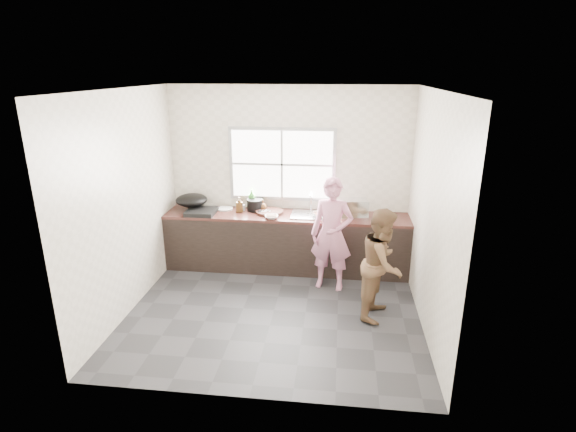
# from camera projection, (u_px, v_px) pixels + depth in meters

# --- Properties ---
(floor) EXTENTS (3.60, 3.20, 0.01)m
(floor) POSITION_uv_depth(u_px,v_px,m) (274.00, 311.00, 5.69)
(floor) COLOR #2A2A2C
(floor) RESTS_ON ground
(ceiling) EXTENTS (3.60, 3.20, 0.01)m
(ceiling) POSITION_uv_depth(u_px,v_px,m) (272.00, 89.00, 4.83)
(ceiling) COLOR silver
(ceiling) RESTS_ON wall_back
(wall_back) EXTENTS (3.60, 0.01, 2.70)m
(wall_back) POSITION_uv_depth(u_px,v_px,m) (289.00, 177.00, 6.77)
(wall_back) COLOR beige
(wall_back) RESTS_ON ground
(wall_left) EXTENTS (0.01, 3.20, 2.70)m
(wall_left) POSITION_uv_depth(u_px,v_px,m) (127.00, 204.00, 5.46)
(wall_left) COLOR silver
(wall_left) RESTS_ON ground
(wall_right) EXTENTS (0.01, 3.20, 2.70)m
(wall_right) POSITION_uv_depth(u_px,v_px,m) (431.00, 214.00, 5.06)
(wall_right) COLOR silver
(wall_right) RESTS_ON ground
(wall_front) EXTENTS (3.60, 0.01, 2.70)m
(wall_front) POSITION_uv_depth(u_px,v_px,m) (245.00, 266.00, 3.75)
(wall_front) COLOR silver
(wall_front) RESTS_ON ground
(cabinet) EXTENTS (3.60, 0.62, 0.82)m
(cabinet) POSITION_uv_depth(u_px,v_px,m) (286.00, 243.00, 6.77)
(cabinet) COLOR black
(cabinet) RESTS_ON floor
(countertop) EXTENTS (3.60, 0.64, 0.04)m
(countertop) POSITION_uv_depth(u_px,v_px,m) (286.00, 216.00, 6.64)
(countertop) COLOR #3C1E18
(countertop) RESTS_ON cabinet
(sink) EXTENTS (0.55, 0.45, 0.02)m
(sink) POSITION_uv_depth(u_px,v_px,m) (310.00, 215.00, 6.59)
(sink) COLOR silver
(sink) RESTS_ON countertop
(faucet) EXTENTS (0.02, 0.02, 0.30)m
(faucet) POSITION_uv_depth(u_px,v_px,m) (311.00, 202.00, 6.73)
(faucet) COLOR silver
(faucet) RESTS_ON countertop
(window_frame) EXTENTS (1.60, 0.05, 1.10)m
(window_frame) POSITION_uv_depth(u_px,v_px,m) (282.00, 164.00, 6.71)
(window_frame) COLOR #9EA0A5
(window_frame) RESTS_ON wall_back
(window_glazing) EXTENTS (1.50, 0.01, 1.00)m
(window_glazing) POSITION_uv_depth(u_px,v_px,m) (282.00, 165.00, 6.68)
(window_glazing) COLOR white
(window_glazing) RESTS_ON window_frame
(woman) EXTENTS (0.59, 0.44, 1.46)m
(woman) POSITION_uv_depth(u_px,v_px,m) (332.00, 238.00, 6.07)
(woman) COLOR pink
(woman) RESTS_ON floor
(person_side) EXTENTS (0.70, 0.80, 1.37)m
(person_side) POSITION_uv_depth(u_px,v_px,m) (382.00, 264.00, 5.38)
(person_side) COLOR brown
(person_side) RESTS_ON floor
(cutting_board) EXTENTS (0.52, 0.52, 0.04)m
(cutting_board) POSITION_uv_depth(u_px,v_px,m) (270.00, 212.00, 6.69)
(cutting_board) COLOR #321A13
(cutting_board) RESTS_ON countertop
(cleaver) EXTENTS (0.21, 0.18, 0.01)m
(cleaver) POSITION_uv_depth(u_px,v_px,m) (264.00, 211.00, 6.65)
(cleaver) COLOR #B5B9BC
(cleaver) RESTS_ON cutting_board
(bowl_mince) EXTENTS (0.23, 0.23, 0.05)m
(bowl_mince) POSITION_uv_depth(u_px,v_px,m) (271.00, 217.00, 6.45)
(bowl_mince) COLOR silver
(bowl_mince) RESTS_ON countertop
(bowl_crabs) EXTENTS (0.20, 0.20, 0.06)m
(bowl_crabs) POSITION_uv_depth(u_px,v_px,m) (320.00, 215.00, 6.49)
(bowl_crabs) COLOR silver
(bowl_crabs) RESTS_ON countertop
(bowl_held) EXTENTS (0.22, 0.22, 0.06)m
(bowl_held) POSITION_uv_depth(u_px,v_px,m) (327.00, 219.00, 6.35)
(bowl_held) COLOR silver
(bowl_held) RESTS_ON countertop
(black_pot) EXTENTS (0.26, 0.26, 0.17)m
(black_pot) POSITION_uv_depth(u_px,v_px,m) (255.00, 205.00, 6.79)
(black_pot) COLOR black
(black_pot) RESTS_ON countertop
(plate_food) EXTENTS (0.27, 0.27, 0.02)m
(plate_food) POSITION_uv_depth(u_px,v_px,m) (225.00, 209.00, 6.87)
(plate_food) COLOR silver
(plate_food) RESTS_ON countertop
(bottle_green) EXTENTS (0.16, 0.16, 0.32)m
(bottle_green) POSITION_uv_depth(u_px,v_px,m) (252.00, 199.00, 6.86)
(bottle_green) COLOR #35812A
(bottle_green) RESTS_ON countertop
(bottle_brown_tall) EXTENTS (0.11, 0.11, 0.21)m
(bottle_brown_tall) POSITION_uv_depth(u_px,v_px,m) (240.00, 205.00, 6.74)
(bottle_brown_tall) COLOR #492F12
(bottle_brown_tall) RESTS_ON countertop
(bottle_brown_short) EXTENTS (0.16, 0.16, 0.15)m
(bottle_brown_short) POSITION_uv_depth(u_px,v_px,m) (262.00, 206.00, 6.79)
(bottle_brown_short) COLOR #492B12
(bottle_brown_short) RESTS_ON countertop
(glass_jar) EXTENTS (0.06, 0.06, 0.09)m
(glass_jar) POSITION_uv_depth(u_px,v_px,m) (243.00, 208.00, 6.81)
(glass_jar) COLOR silver
(glass_jar) RESTS_ON countertop
(burner) EXTENTS (0.42, 0.42, 0.06)m
(burner) POSITION_uv_depth(u_px,v_px,m) (201.00, 212.00, 6.66)
(burner) COLOR black
(burner) RESTS_ON countertop
(wok) EXTENTS (0.52, 0.52, 0.18)m
(wok) POSITION_uv_depth(u_px,v_px,m) (192.00, 200.00, 6.82)
(wok) COLOR black
(wok) RESTS_ON burner
(dish_rack) EXTENTS (0.40, 0.31, 0.28)m
(dish_rack) POSITION_uv_depth(u_px,v_px,m) (354.00, 209.00, 6.42)
(dish_rack) COLOR silver
(dish_rack) RESTS_ON countertop
(pot_lid_left) EXTENTS (0.27, 0.27, 0.01)m
(pot_lid_left) POSITION_uv_depth(u_px,v_px,m) (195.00, 214.00, 6.64)
(pot_lid_left) COLOR #B3B4BA
(pot_lid_left) RESTS_ON countertop
(pot_lid_right) EXTENTS (0.33, 0.33, 0.01)m
(pot_lid_right) POSITION_uv_depth(u_px,v_px,m) (208.00, 207.00, 6.99)
(pot_lid_right) COLOR silver
(pot_lid_right) RESTS_ON countertop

